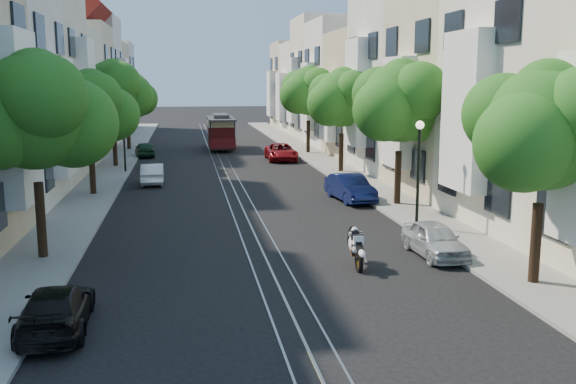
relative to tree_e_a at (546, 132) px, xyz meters
name	(u,v)px	position (x,y,z in m)	size (l,w,h in m)	color
ground	(220,160)	(-7.26, 31.02, -4.40)	(200.00, 200.00, 0.00)	black
sidewalk_east	(316,157)	(-0.01, 31.02, -4.34)	(2.50, 80.00, 0.12)	gray
sidewalk_west	(119,161)	(-14.51, 31.02, -4.34)	(2.50, 80.00, 0.12)	gray
rail_left	(213,160)	(-7.81, 31.02, -4.39)	(0.06, 80.00, 0.02)	gray
rail_slot	(220,160)	(-7.26, 31.02, -4.39)	(0.06, 80.00, 0.02)	gray
rail_right	(228,160)	(-6.71, 31.02, -4.39)	(0.06, 80.00, 0.02)	gray
lane_line	(220,160)	(-7.26, 31.02, -4.40)	(0.08, 80.00, 0.01)	tan
townhouses_east	(377,89)	(4.61, 30.94, 0.79)	(7.75, 72.00, 12.00)	beige
townhouses_west	(48,91)	(-19.13, 30.94, 0.68)	(7.75, 72.00, 11.76)	silver
tree_e_a	(546,132)	(0.00, 0.00, 0.00)	(4.72, 3.87, 6.27)	black
tree_e_b	(401,104)	(0.00, 12.00, 0.34)	(4.93, 4.08, 6.68)	black
tree_e_c	(343,100)	(0.00, 23.00, 0.20)	(4.84, 3.99, 6.52)	black
tree_e_d	(309,92)	(0.00, 34.00, 0.47)	(5.01, 4.16, 6.85)	black
tree_w_a	(36,114)	(-14.40, 5.00, 0.34)	(4.93, 4.08, 6.68)	black
tree_w_b	(90,109)	(-14.40, 17.00, 0.00)	(4.72, 3.87, 6.27)	black
tree_w_c	(113,91)	(-14.40, 28.00, 0.67)	(5.13, 4.28, 7.09)	black
tree_w_d	(128,95)	(-14.40, 39.00, 0.20)	(4.84, 3.99, 6.52)	black
lamp_east	(419,158)	(-0.96, 7.02, -1.55)	(0.32, 0.32, 4.16)	black
lamp_west	(124,128)	(-13.56, 25.02, -1.55)	(0.32, 0.32, 4.16)	black
sportbike_rider	(356,245)	(-4.60, 2.62, -3.69)	(0.45, 1.84, 1.27)	black
cable_car	(221,130)	(-6.76, 38.56, -2.79)	(2.27, 7.09, 2.72)	black
parked_car_e_near	(435,239)	(-1.66, 3.45, -3.83)	(1.35, 3.36, 1.14)	#A7AEB3
parked_car_e_mid	(350,188)	(-1.91, 13.61, -3.75)	(1.36, 3.91, 1.29)	#0D1545
parked_car_e_far	(281,152)	(-2.86, 29.91, -3.78)	(2.06, 4.48, 1.24)	maroon
parked_car_w_near	(56,309)	(-12.86, -1.31, -3.86)	(1.51, 3.70, 1.07)	black
parked_car_w_mid	(152,174)	(-11.66, 20.43, -3.82)	(1.22, 3.51, 1.16)	white
parked_car_w_far	(145,149)	(-12.86, 33.89, -3.82)	(1.37, 3.40, 1.16)	#153621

